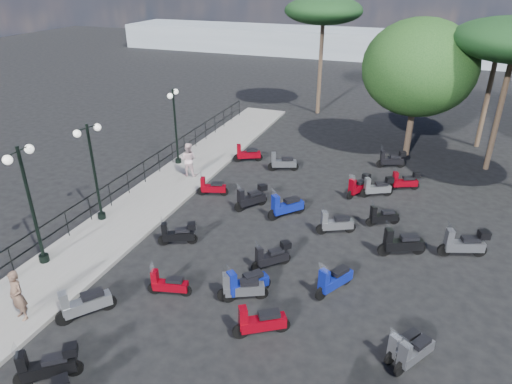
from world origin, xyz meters
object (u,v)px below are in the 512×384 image
(scooter_0, at_px, (48,366))
(scooter_12, at_px, (246,284))
(scooter_3, at_px, (212,188))
(scooter_20, at_px, (382,217))
(lamp_post_1, at_px, (94,167))
(scooter_4, at_px, (247,154))
(pine_2, at_px, (324,11))
(scooter_22, at_px, (392,160))
(lamp_post_0, at_px, (30,199))
(scooter_2, at_px, (178,234))
(broadleaf_tree, at_px, (419,68))
(woman, at_px, (17,296))
(scooter_15, at_px, (377,188))
(scooter_8, at_px, (286,207))
(scooter_6, at_px, (168,285))
(scooter_16, at_px, (358,186))
(scooter_25, at_px, (414,353))
(scooter_27, at_px, (464,244))
(pedestrian_far, at_px, (188,159))
(pine_0, at_px, (500,42))
(scooter_1, at_px, (84,304))
(scooter_21, at_px, (335,224))
(scooter_19, at_px, (334,280))
(scooter_26, at_px, (401,244))
(scooter_13, at_px, (241,288))
(scooter_18, at_px, (404,344))
(scooter_28, at_px, (405,181))
(scooter_10, at_px, (282,163))
(lamp_post_2, at_px, (175,122))
(scooter_14, at_px, (272,257))
(scooter_7, at_px, (260,322))
(scooter_9, at_px, (251,198))

(scooter_0, bearing_deg, scooter_12, -72.38)
(scooter_3, relative_size, scooter_20, 1.09)
(lamp_post_1, height_order, scooter_4, lamp_post_1)
(scooter_20, distance_m, pine_2, 18.08)
(scooter_22, bearing_deg, lamp_post_0, 120.89)
(scooter_2, distance_m, broadleaf_tree, 15.84)
(woman, distance_m, scooter_15, 15.44)
(scooter_4, bearing_deg, scooter_8, -169.80)
(scooter_6, distance_m, scooter_16, 10.72)
(woman, height_order, scooter_25, woman)
(scooter_20, height_order, scooter_27, scooter_27)
(pedestrian_far, height_order, pine_0, pine_0)
(scooter_8, bearing_deg, scooter_27, -142.96)
(scooter_1, xyz_separation_m, scooter_6, (1.85, 1.86, -0.10))
(pedestrian_far, height_order, pine_2, pine_2)
(scooter_20, relative_size, scooter_21, 0.88)
(scooter_1, distance_m, scooter_25, 9.73)
(scooter_19, bearing_deg, scooter_26, -92.31)
(scooter_13, bearing_deg, scooter_27, -78.70)
(scooter_16, distance_m, scooter_19, 7.62)
(scooter_18, bearing_deg, scooter_28, -50.21)
(lamp_post_0, xyz_separation_m, scooter_0, (4.02, -4.07, -2.18))
(scooter_10, bearing_deg, lamp_post_2, 80.99)
(pedestrian_far, height_order, scooter_14, pedestrian_far)
(scooter_19, bearing_deg, scooter_8, -25.94)
(pine_0, bearing_deg, scooter_20, -109.93)
(pedestrian_far, relative_size, scooter_25, 1.24)
(scooter_22, height_order, scooter_26, scooter_26)
(scooter_8, xyz_separation_m, scooter_13, (0.31, -5.82, -0.04))
(scooter_8, xyz_separation_m, scooter_20, (4.00, 0.74, -0.10))
(scooter_6, distance_m, scooter_14, 3.79)
(lamp_post_2, xyz_separation_m, broadleaf_tree, (11.61, 6.03, 2.51))
(scooter_6, distance_m, pine_2, 23.60)
(scooter_0, height_order, scooter_16, scooter_0)
(scooter_16, bearing_deg, scooter_27, 167.38)
(scooter_1, distance_m, scooter_3, 9.07)
(scooter_7, xyz_separation_m, scooter_27, (5.69, 6.54, 0.07))
(scooter_12, distance_m, scooter_18, 5.13)
(scooter_28, bearing_deg, scooter_8, 111.78)
(scooter_15, xyz_separation_m, pine_2, (-5.98, 12.77, 6.69))
(scooter_7, xyz_separation_m, scooter_14, (-0.77, 3.33, -0.01))
(scooter_10, relative_size, scooter_12, 1.11)
(scooter_20, height_order, pine_0, pine_0)
(scooter_0, height_order, scooter_10, scooter_0)
(scooter_15, height_order, scooter_22, scooter_15)
(scooter_9, bearing_deg, scooter_22, -90.66)
(scooter_9, bearing_deg, scooter_25, 173.72)
(scooter_10, xyz_separation_m, scooter_14, (2.32, -8.56, 0.01))
(lamp_post_0, xyz_separation_m, scooter_10, (5.50, 11.31, -2.23))
(scooter_4, distance_m, pine_0, 15.27)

